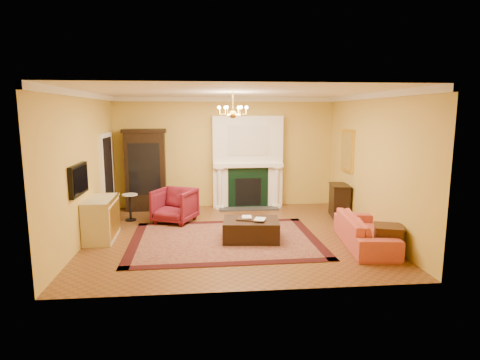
{
  "coord_description": "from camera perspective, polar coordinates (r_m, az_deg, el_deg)",
  "views": [
    {
      "loc": [
        -0.64,
        -8.24,
        2.59
      ],
      "look_at": [
        0.17,
        0.3,
        1.14
      ],
      "focal_mm": 30.0,
      "sensor_mm": 36.0,
      "label": 1
    }
  ],
  "objects": [
    {
      "name": "oriental_rug",
      "position": [
        8.33,
        -2.16,
        -8.5
      ],
      "size": [
        3.89,
        2.95,
        0.02
      ],
      "primitive_type": "cube",
      "rotation": [
        0.0,
        0.0,
        0.02
      ],
      "color": "#410E13",
      "rests_on": "floor"
    },
    {
      "name": "crown_molding",
      "position": [
        9.23,
        -1.5,
        11.75
      ],
      "size": [
        6.0,
        5.5,
        0.12
      ],
      "color": "white",
      "rests_on": "ceiling"
    },
    {
      "name": "wall_right",
      "position": [
        9.08,
        18.31,
        2.2
      ],
      "size": [
        0.02,
        5.5,
        3.0
      ],
      "primitive_type": "cube",
      "color": "gold",
      "rests_on": "floor"
    },
    {
      "name": "chandelier",
      "position": [
        8.27,
        -1.02,
        9.7
      ],
      "size": [
        0.63,
        0.55,
        0.53
      ],
      "color": "gold",
      "rests_on": "ceiling"
    },
    {
      "name": "wall_left",
      "position": [
        8.65,
        -21.32,
        1.68
      ],
      "size": [
        0.02,
        5.5,
        3.0
      ],
      "primitive_type": "cube",
      "color": "gold",
      "rests_on": "floor"
    },
    {
      "name": "doorway",
      "position": [
        10.33,
        -18.34,
        0.49
      ],
      "size": [
        0.08,
        1.05,
        2.1
      ],
      "color": "white",
      "rests_on": "wall_left"
    },
    {
      "name": "leather_ottoman",
      "position": [
        8.25,
        1.57,
        -7.07
      ],
      "size": [
        1.2,
        0.93,
        0.42
      ],
      "primitive_type": "cube",
      "rotation": [
        0.0,
        0.0,
        -0.11
      ],
      "color": "black",
      "rests_on": "oriental_rug"
    },
    {
      "name": "pedestal_table",
      "position": [
        10.03,
        -15.35,
        -3.49
      ],
      "size": [
        0.37,
        0.37,
        0.66
      ],
      "color": "black",
      "rests_on": "floor"
    },
    {
      "name": "book_a",
      "position": [
        8.21,
        0.28,
        -4.51
      ],
      "size": [
        0.2,
        0.04,
        0.26
      ],
      "primitive_type": "imported",
      "rotation": [
        0.0,
        0.0,
        -0.09
      ],
      "color": "gray",
      "rests_on": "ottoman_tray"
    },
    {
      "name": "console_table",
      "position": [
        10.38,
        13.93,
        -2.92
      ],
      "size": [
        0.5,
        0.75,
        0.79
      ],
      "primitive_type": "cube",
      "rotation": [
        0.0,
        0.0,
        -0.14
      ],
      "color": "black",
      "rests_on": "floor"
    },
    {
      "name": "coral_sofa",
      "position": [
        8.26,
        17.39,
        -6.29
      ],
      "size": [
        0.81,
        2.07,
        0.79
      ],
      "primitive_type": "imported",
      "rotation": [
        0.0,
        0.0,
        1.46
      ],
      "color": "#C6563E",
      "rests_on": "floor"
    },
    {
      "name": "wingback_armchair",
      "position": [
        9.65,
        -9.26,
        -3.37
      ],
      "size": [
        1.13,
        1.1,
        0.89
      ],
      "primitive_type": "imported",
      "rotation": [
        0.0,
        0.0,
        -0.44
      ],
      "color": "maroon",
      "rests_on": "floor"
    },
    {
      "name": "fireplace",
      "position": [
        10.98,
        1.08,
        2.28
      ],
      "size": [
        1.9,
        0.7,
        2.5
      ],
      "color": "white",
      "rests_on": "wall_back"
    },
    {
      "name": "book_b",
      "position": [
        8.08,
        2.12,
        -4.66
      ],
      "size": [
        0.21,
        0.09,
        0.29
      ],
      "primitive_type": "imported",
      "rotation": [
        0.0,
        0.0,
        -0.32
      ],
      "color": "gray",
      "rests_on": "ottoman_tray"
    },
    {
      "name": "topiary_right",
      "position": [
        11.01,
        4.76,
        3.6
      ],
      "size": [
        0.15,
        0.15,
        0.4
      ],
      "color": "gray",
      "rests_on": "fireplace"
    },
    {
      "name": "floor",
      "position": [
        8.67,
        -0.97,
        -7.87
      ],
      "size": [
        6.0,
        5.5,
        0.02
      ],
      "primitive_type": "cube",
      "color": "brown",
      "rests_on": "ground"
    },
    {
      "name": "commode",
      "position": [
        8.77,
        -19.13,
        -5.23
      ],
      "size": [
        0.57,
        1.16,
        0.86
      ],
      "primitive_type": "cube",
      "rotation": [
        0.0,
        0.0,
        0.03
      ],
      "color": "beige",
      "rests_on": "floor"
    },
    {
      "name": "china_cabinet",
      "position": [
        10.95,
        -13.26,
        1.16
      ],
      "size": [
        1.05,
        0.51,
        2.07
      ],
      "primitive_type": "cube",
      "rotation": [
        0.0,
        0.0,
        0.03
      ],
      "color": "black",
      "rests_on": "floor"
    },
    {
      "name": "ceiling",
      "position": [
        8.28,
        -1.03,
        12.49
      ],
      "size": [
        6.0,
        5.5,
        0.02
      ],
      "primitive_type": "cube",
      "color": "white",
      "rests_on": "wall_back"
    },
    {
      "name": "wall_front",
      "position": [
        5.63,
        1.19,
        -1.6
      ],
      "size": [
        6.0,
        0.02,
        3.0
      ],
      "primitive_type": "cube",
      "color": "gold",
      "rests_on": "floor"
    },
    {
      "name": "wall_back",
      "position": [
        11.08,
        -2.12,
        3.93
      ],
      "size": [
        6.0,
        0.02,
        3.0
      ],
      "primitive_type": "cube",
      "color": "gold",
      "rests_on": "floor"
    },
    {
      "name": "end_table",
      "position": [
        7.88,
        20.31,
        -8.17
      ],
      "size": [
        0.59,
        0.59,
        0.54
      ],
      "primitive_type": "cube",
      "rotation": [
        0.0,
        0.0,
        -0.34
      ],
      "color": "#3D1D10",
      "rests_on": "floor"
    },
    {
      "name": "topiary_left",
      "position": [
        10.85,
        -2.39,
        3.67
      ],
      "size": [
        0.16,
        0.16,
        0.44
      ],
      "color": "gray",
      "rests_on": "fireplace"
    },
    {
      "name": "gilt_mirror",
      "position": [
        10.34,
        15.03,
        4.04
      ],
      "size": [
        0.06,
        0.76,
        1.05
      ],
      "color": "yellow",
      "rests_on": "wall_right"
    },
    {
      "name": "ottoman_tray",
      "position": [
        8.21,
        1.05,
        -5.55
      ],
      "size": [
        0.48,
        0.43,
        0.03
      ],
      "primitive_type": "cube",
      "rotation": [
        0.0,
        0.0,
        -0.35
      ],
      "color": "black",
      "rests_on": "leather_ottoman"
    },
    {
      "name": "tv_panel",
      "position": [
        8.08,
        -21.96,
        0.05
      ],
      "size": [
        0.09,
        0.95,
        0.58
      ],
      "color": "black",
      "rests_on": "wall_left"
    }
  ]
}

